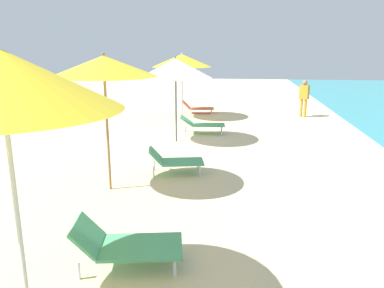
{
  "coord_description": "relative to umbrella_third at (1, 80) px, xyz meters",
  "views": [
    {
      "loc": [
        1.4,
        4.55,
        2.77
      ],
      "look_at": [
        0.56,
        10.86,
        1.15
      ],
      "focal_mm": 35.41,
      "sensor_mm": 36.0,
      "label": 1
    }
  ],
  "objects": [
    {
      "name": "lounger_farthest_shoreside",
      "position": [
        0.23,
        13.01,
        -2.22
      ],
      "size": [
        1.45,
        0.76,
        0.57
      ],
      "rotation": [
        0.0,
        0.0,
        0.12
      ],
      "color": "#D8593F",
      "rests_on": "ground"
    },
    {
      "name": "umbrella_fourth",
      "position": [
        -0.41,
        3.72,
        -0.05
      ],
      "size": [
        2.01,
        2.01,
        2.69
      ],
      "color": "olive",
      "rests_on": "ground"
    },
    {
      "name": "umbrella_third",
      "position": [
        0.0,
        0.0,
        0.0
      ],
      "size": [
        2.2,
        2.2,
        2.83
      ],
      "color": "silver",
      "rests_on": "ground"
    },
    {
      "name": "lounger_fourth_shoreside",
      "position": [
        0.7,
        4.86,
        -2.17
      ],
      "size": [
        1.32,
        0.83,
        0.6
      ],
      "rotation": [
        0.0,
        0.0,
        0.21
      ],
      "color": "#4CA572",
      "rests_on": "ground"
    },
    {
      "name": "umbrella_farthest",
      "position": [
        -0.23,
        11.83,
        -0.2
      ],
      "size": [
        2.33,
        2.33,
        2.59
      ],
      "color": "silver",
      "rests_on": "ground"
    },
    {
      "name": "lounger_third_shoreside",
      "position": [
        0.73,
        1.09,
        -2.18
      ],
      "size": [
        1.48,
        0.93,
        0.62
      ],
      "rotation": [
        0.0,
        0.0,
        0.18
      ],
      "color": "#4CA572",
      "rests_on": "ground"
    },
    {
      "name": "lounger_fifth_shoreside",
      "position": [
        0.87,
        9.04,
        -2.15
      ],
      "size": [
        1.51,
        0.69,
        0.6
      ],
      "rotation": [
        0.0,
        0.0,
        0.08
      ],
      "color": "#4CA572",
      "rests_on": "ground"
    },
    {
      "name": "umbrella_fifth",
      "position": [
        0.22,
        7.86,
        -0.29
      ],
      "size": [
        2.16,
        2.16,
        2.53
      ],
      "color": "#4C4C51",
      "rests_on": "ground"
    },
    {
      "name": "person_walking_near",
      "position": [
        4.68,
        12.74,
        -1.58
      ],
      "size": [
        0.42,
        0.37,
        1.51
      ],
      "rotation": [
        0.0,
        0.0,
        1.04
      ],
      "color": "orange",
      "rests_on": "ground"
    }
  ]
}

